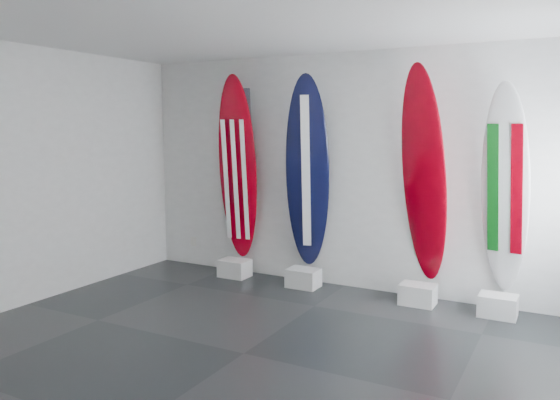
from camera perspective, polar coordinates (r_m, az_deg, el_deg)
The scene contains 13 objects.
floor at distance 5.28m, azimuth -3.75°, elevation -15.51°, with size 6.00×6.00×0.00m, color black.
ceiling at distance 4.95m, azimuth -4.06°, elevation 18.40°, with size 6.00×6.00×0.00m, color white.
wall_back at distance 7.12m, azimuth 6.91°, elevation 2.92°, with size 6.00×6.00×0.00m, color silver.
wall_left at distance 6.97m, azimuth -25.27°, elevation 2.15°, with size 5.00×5.00×0.00m, color silver.
display_block_usa at distance 7.76m, azimuth -4.69°, elevation -7.02°, with size 0.40×0.30×0.24m, color silver.
surfboard_usa at distance 7.62m, azimuth -4.39°, elevation 3.27°, with size 0.57×0.08×2.54m, color #8E000D.
display_block_navy at distance 7.25m, azimuth 2.43°, elevation -8.04°, with size 0.40×0.30×0.24m, color silver.
surfboard_navy at distance 7.10m, azimuth 2.84°, elevation 2.80°, with size 0.57×0.08×2.51m, color black.
display_block_swiss at distance 6.76m, azimuth 14.02°, elevation -9.42°, with size 0.40×0.30×0.24m, color silver.
surfboard_swiss at distance 6.60m, azimuth 14.62°, elevation 2.44°, with size 0.58×0.08×2.57m, color #8E000D.
display_block_italy at distance 6.62m, azimuth 21.54°, elevation -10.11°, with size 0.40×0.30×0.24m, color silver.
surfboard_italy at distance 6.46m, azimuth 22.19°, elevation 1.00°, with size 0.53×0.08×2.33m, color white.
wall_outlet at distance 8.47m, azimuth -8.91°, elevation -4.25°, with size 0.09×0.02×0.13m, color silver.
Camera 1 is at (2.60, -4.11, 2.06)m, focal length 35.47 mm.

